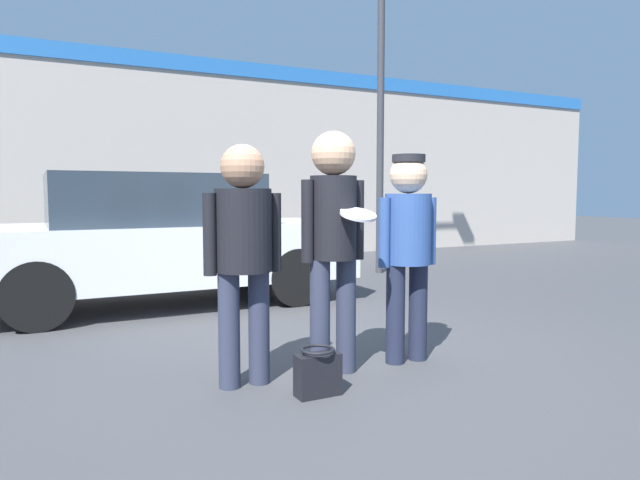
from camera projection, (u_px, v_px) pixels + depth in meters
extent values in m
plane|color=#3F3F42|center=(337.00, 364.00, 4.52)|extent=(56.00, 56.00, 0.00)
cube|color=#B2A89E|center=(150.00, 159.00, 11.04)|extent=(24.00, 0.18, 4.04)
cube|color=#2666B2|center=(149.00, 59.00, 10.79)|extent=(24.00, 0.04, 0.30)
cylinder|color=#2D3347|center=(229.00, 330.00, 3.93)|extent=(0.15, 0.15, 0.81)
cylinder|color=#2D3347|center=(259.00, 327.00, 4.03)|extent=(0.15, 0.15, 0.81)
cylinder|color=black|center=(243.00, 230.00, 3.93)|extent=(0.39, 0.39, 0.57)
cylinder|color=black|center=(210.00, 234.00, 3.82)|extent=(0.09, 0.09, 0.56)
cylinder|color=black|center=(275.00, 232.00, 4.04)|extent=(0.09, 0.09, 0.56)
sphere|color=tan|center=(242.00, 166.00, 3.89)|extent=(0.30, 0.30, 0.30)
cylinder|color=#2D3347|center=(320.00, 318.00, 4.19)|extent=(0.15, 0.15, 0.86)
cylinder|color=#2D3347|center=(346.00, 315.00, 4.29)|extent=(0.15, 0.15, 0.86)
cylinder|color=black|center=(333.00, 218.00, 4.18)|extent=(0.34, 0.34, 0.61)
cylinder|color=black|center=(307.00, 221.00, 4.09)|extent=(0.09, 0.09, 0.59)
cylinder|color=black|center=(358.00, 220.00, 4.28)|extent=(0.09, 0.09, 0.59)
sphere|color=tan|center=(333.00, 153.00, 4.14)|extent=(0.32, 0.32, 0.32)
cylinder|color=silver|center=(358.00, 214.00, 3.99)|extent=(0.26, 0.25, 0.10)
cylinder|color=#1E2338|center=(395.00, 314.00, 4.51)|extent=(0.15, 0.15, 0.79)
cylinder|color=#1E2338|center=(418.00, 312.00, 4.61)|extent=(0.15, 0.15, 0.79)
cylinder|color=#2D4C8C|center=(408.00, 229.00, 4.51)|extent=(0.37, 0.37, 0.56)
cylinder|color=#2D4C8C|center=(384.00, 233.00, 4.41)|extent=(0.09, 0.09, 0.54)
cylinder|color=#2D4C8C|center=(430.00, 231.00, 4.61)|extent=(0.09, 0.09, 0.54)
sphere|color=#DBB28E|center=(409.00, 175.00, 4.47)|extent=(0.30, 0.30, 0.30)
cylinder|color=black|center=(409.00, 158.00, 4.46)|extent=(0.26, 0.26, 0.06)
cube|color=silver|center=(162.00, 252.00, 6.94)|extent=(4.50, 1.88, 0.68)
cube|color=#28333D|center=(153.00, 199.00, 6.84)|extent=(2.34, 1.62, 0.60)
cylinder|color=black|center=(247.00, 262.00, 8.34)|extent=(0.70, 0.22, 0.70)
cylinder|color=black|center=(295.00, 277.00, 6.85)|extent=(0.70, 0.22, 0.70)
cylinder|color=black|center=(35.00, 274.00, 7.07)|extent=(0.70, 0.22, 0.70)
cylinder|color=black|center=(36.00, 296.00, 5.58)|extent=(0.70, 0.22, 0.70)
cylinder|color=#38383D|center=(381.00, 78.00, 9.47)|extent=(0.12, 0.12, 6.52)
cube|color=black|center=(318.00, 375.00, 3.79)|extent=(0.30, 0.14, 0.28)
torus|color=black|center=(318.00, 350.00, 3.78)|extent=(0.23, 0.23, 0.02)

